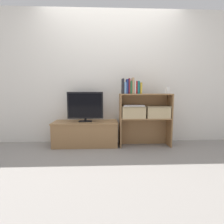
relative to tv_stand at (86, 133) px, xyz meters
The scene contains 20 objects.
ground_plane 0.55m from the tv_stand, 25.81° to the right, with size 16.00×16.00×0.00m, color gray.
wall_back 1.12m from the tv_stand, 29.25° to the left, with size 10.00×0.05×2.40m.
tv_stand is the anchor object (origin of this frame).
tv 0.48m from the tv_stand, 90.00° to the right, with size 0.61×0.14×0.51m.
bookshelf_lower_tier 1.03m from the tv_stand, ahead, with size 0.87×0.27×0.50m.
bookshelf_upper_tier 1.16m from the tv_stand, ahead, with size 0.87×0.27×0.41m.
book_charcoal 1.04m from the tv_stand, 10.61° to the right, with size 0.03×0.12×0.25m.
book_skyblue 1.04m from the tv_stand, 10.06° to the right, with size 0.03×0.14×0.19m.
book_navy 1.08m from the tv_stand, ahead, with size 0.03×0.14×0.24m.
book_maroon 1.11m from the tv_stand, ahead, with size 0.02×0.15×0.25m.
book_forest 1.11m from the tv_stand, ahead, with size 0.03×0.14×0.21m.
book_tan 1.15m from the tv_stand, ahead, with size 0.03×0.14×0.26m.
book_ivory 1.16m from the tv_stand, ahead, with size 0.02×0.14×0.21m.
book_crimson 1.18m from the tv_stand, ahead, with size 0.02×0.12×0.21m.
book_teal 1.20m from the tv_stand, ahead, with size 0.03×0.12×0.21m.
book_mustard 1.22m from the tv_stand, ahead, with size 0.03×0.16×0.18m.
baby_monitor 1.59m from the tv_stand, ahead, with size 0.05×0.03×0.14m.
storage_basket_left 0.91m from the tv_stand, ahead, with size 0.39×0.24×0.20m.
storage_basket_right 1.30m from the tv_stand, ahead, with size 0.39×0.24×0.20m.
laptop 0.96m from the tv_stand, ahead, with size 0.35×0.22×0.02m.
Camera 1 is at (-0.12, -2.79, 0.95)m, focal length 28.00 mm.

